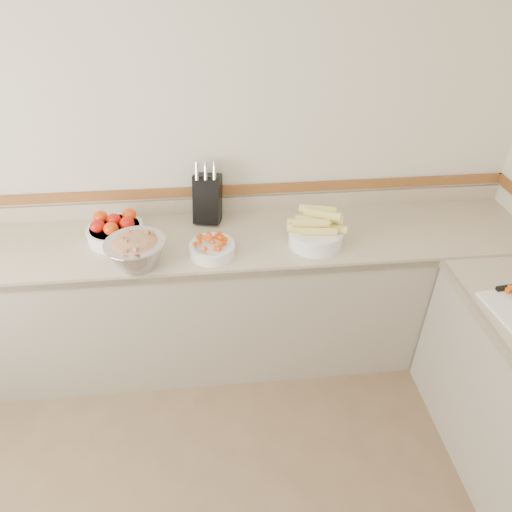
{
  "coord_description": "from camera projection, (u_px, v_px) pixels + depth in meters",
  "views": [
    {
      "loc": [
        0.17,
        -0.52,
        2.35
      ],
      "look_at": [
        0.35,
        1.35,
        1.0
      ],
      "focal_mm": 32.0,
      "sensor_mm": 36.0,
      "label": 1
    }
  ],
  "objects": [
    {
      "name": "back_wall",
      "position": [
        185.0,
        152.0,
        2.64
      ],
      "size": [
        4.0,
        0.0,
        4.0
      ],
      "primitive_type": "plane",
      "rotation": [
        1.57,
        0.0,
        0.0
      ],
      "color": "beige",
      "rests_on": "ground_plane"
    },
    {
      "name": "counter_back",
      "position": [
        196.0,
        300.0,
        2.87
      ],
      "size": [
        4.0,
        0.65,
        1.08
      ],
      "color": "#BFAB8A",
      "rests_on": "ground_plane"
    },
    {
      "name": "knife_block",
      "position": [
        208.0,
        197.0,
        2.71
      ],
      "size": [
        0.19,
        0.22,
        0.38
      ],
      "color": "black",
      "rests_on": "counter_back"
    },
    {
      "name": "tomato_bowl",
      "position": [
        115.0,
        230.0,
        2.58
      ],
      "size": [
        0.32,
        0.32,
        0.16
      ],
      "color": "white",
      "rests_on": "counter_back"
    },
    {
      "name": "cherry_tomato_bowl",
      "position": [
        212.0,
        247.0,
        2.47
      ],
      "size": [
        0.25,
        0.25,
        0.14
      ],
      "color": "white",
      "rests_on": "counter_back"
    },
    {
      "name": "corn_bowl",
      "position": [
        316.0,
        231.0,
        2.54
      ],
      "size": [
        0.34,
        0.31,
        0.23
      ],
      "color": "white",
      "rests_on": "counter_back"
    },
    {
      "name": "rhubarb_bowl",
      "position": [
        136.0,
        250.0,
        2.37
      ],
      "size": [
        0.32,
        0.32,
        0.18
      ],
      "color": "#B2B2BA",
      "rests_on": "counter_back"
    }
  ]
}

